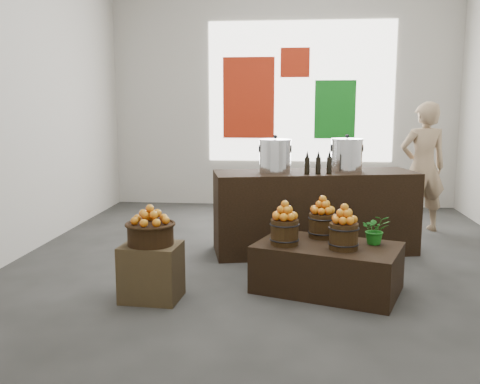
# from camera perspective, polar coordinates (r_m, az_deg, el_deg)

# --- Properties ---
(ground) EXTENTS (7.00, 7.00, 0.00)m
(ground) POSITION_cam_1_polar(r_m,az_deg,el_deg) (6.26, 3.73, -7.28)
(ground) COLOR #3B3B39
(ground) RESTS_ON ground
(back_wall) EXTENTS (6.00, 0.04, 4.00)m
(back_wall) POSITION_cam_1_polar(r_m,az_deg,el_deg) (9.50, 4.62, 10.58)
(back_wall) COLOR #B4B0A6
(back_wall) RESTS_ON ground
(back_opening) EXTENTS (3.20, 0.02, 2.40)m
(back_opening) POSITION_cam_1_polar(r_m,az_deg,el_deg) (9.48, 6.46, 10.55)
(back_opening) COLOR white
(back_opening) RESTS_ON back_wall
(deco_red_left) EXTENTS (0.90, 0.04, 1.40)m
(deco_red_left) POSITION_cam_1_polar(r_m,az_deg,el_deg) (9.50, 0.93, 10.00)
(deco_red_left) COLOR #A9220D
(deco_red_left) RESTS_ON back_wall
(deco_green_right) EXTENTS (0.70, 0.04, 1.00)m
(deco_green_right) POSITION_cam_1_polar(r_m,az_deg,el_deg) (9.49, 10.09, 8.65)
(deco_green_right) COLOR #106C18
(deco_green_right) RESTS_ON back_wall
(deco_red_upper) EXTENTS (0.50, 0.04, 0.50)m
(deco_red_upper) POSITION_cam_1_polar(r_m,az_deg,el_deg) (9.49, 5.89, 13.58)
(deco_red_upper) COLOR #A9220D
(deco_red_upper) RESTS_ON back_wall
(crate) EXTENTS (0.55, 0.46, 0.52)m
(crate) POSITION_cam_1_polar(r_m,az_deg,el_deg) (5.04, -9.41, -8.41)
(crate) COLOR brown
(crate) RESTS_ON ground
(wicker_basket) EXTENTS (0.42, 0.42, 0.19)m
(wicker_basket) POSITION_cam_1_polar(r_m,az_deg,el_deg) (4.94, -9.52, -4.47)
(wicker_basket) COLOR black
(wicker_basket) RESTS_ON crate
(apples_in_basket) EXTENTS (0.33, 0.33, 0.17)m
(apples_in_basket) POSITION_cam_1_polar(r_m,az_deg,el_deg) (4.90, -9.58, -2.40)
(apples_in_basket) COLOR #AF0506
(apples_in_basket) RESTS_ON wicker_basket
(display_table) EXTENTS (1.52, 1.21, 0.46)m
(display_table) POSITION_cam_1_polar(r_m,az_deg,el_deg) (5.28, 9.30, -7.95)
(display_table) COLOR black
(display_table) RESTS_ON ground
(apple_bucket_front_left) EXTENTS (0.27, 0.27, 0.24)m
(apple_bucket_front_left) POSITION_cam_1_polar(r_m,az_deg,el_deg) (5.12, 4.77, -4.29)
(apple_bucket_front_left) COLOR #35230E
(apple_bucket_front_left) RESTS_ON display_table
(apples_in_bucket_front_left) EXTENTS (0.20, 0.20, 0.18)m
(apples_in_bucket_front_left) POSITION_cam_1_polar(r_m,az_deg,el_deg) (5.08, 4.80, -1.97)
(apples_in_bucket_front_left) COLOR #AF0506
(apples_in_bucket_front_left) RESTS_ON apple_bucket_front_left
(apple_bucket_front_right) EXTENTS (0.27, 0.27, 0.24)m
(apple_bucket_front_right) POSITION_cam_1_polar(r_m,az_deg,el_deg) (5.04, 10.99, -4.65)
(apple_bucket_front_right) COLOR #35230E
(apple_bucket_front_right) RESTS_ON display_table
(apples_in_bucket_front_right) EXTENTS (0.20, 0.20, 0.18)m
(apples_in_bucket_front_right) POSITION_cam_1_polar(r_m,az_deg,el_deg) (5.00, 11.07, -2.30)
(apples_in_bucket_front_right) COLOR #AF0506
(apples_in_bucket_front_right) RESTS_ON apple_bucket_front_right
(apple_bucket_rear) EXTENTS (0.27, 0.27, 0.24)m
(apple_bucket_rear) POSITION_cam_1_polar(r_m,az_deg,el_deg) (5.45, 8.75, -3.55)
(apple_bucket_rear) COLOR #35230E
(apple_bucket_rear) RESTS_ON display_table
(apples_in_bucket_rear) EXTENTS (0.20, 0.20, 0.18)m
(apples_in_bucket_rear) POSITION_cam_1_polar(r_m,az_deg,el_deg) (5.40, 8.81, -1.36)
(apples_in_bucket_rear) COLOR #AF0506
(apples_in_bucket_rear) RESTS_ON apple_bucket_rear
(herb_garnish_right) EXTENTS (0.27, 0.23, 0.29)m
(herb_garnish_right) POSITION_cam_1_polar(r_m,az_deg,el_deg) (5.28, 14.25, -3.88)
(herb_garnish_right) COLOR #166917
(herb_garnish_right) RESTS_ON display_table
(herb_garnish_left) EXTENTS (0.16, 0.14, 0.24)m
(herb_garnish_left) POSITION_cam_1_polar(r_m,az_deg,el_deg) (5.52, 4.92, -3.33)
(herb_garnish_left) COLOR #166917
(herb_garnish_left) RESTS_ON display_table
(counter) EXTENTS (2.52, 1.29, 0.99)m
(counter) POSITION_cam_1_polar(r_m,az_deg,el_deg) (6.57, 7.93, -2.11)
(counter) COLOR black
(counter) RESTS_ON ground
(stock_pot_left) EXTENTS (0.37, 0.37, 0.37)m
(stock_pot_left) POSITION_cam_1_polar(r_m,az_deg,el_deg) (6.36, 3.77, 3.78)
(stock_pot_left) COLOR silver
(stock_pot_left) RESTS_ON counter
(stock_pot_center) EXTENTS (0.37, 0.37, 0.37)m
(stock_pot_center) POSITION_cam_1_polar(r_m,az_deg,el_deg) (6.58, 11.30, 3.81)
(stock_pot_center) COLOR silver
(stock_pot_center) RESTS_ON counter
(oil_cruets) EXTENTS (0.27, 0.12, 0.27)m
(oil_cruets) POSITION_cam_1_polar(r_m,az_deg,el_deg) (6.25, 8.64, 3.14)
(oil_cruets) COLOR black
(oil_cruets) RESTS_ON counter
(shopper) EXTENTS (0.73, 0.55, 1.83)m
(shopper) POSITION_cam_1_polar(r_m,az_deg,el_deg) (7.96, 18.91, 2.52)
(shopper) COLOR #997D5D
(shopper) RESTS_ON ground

